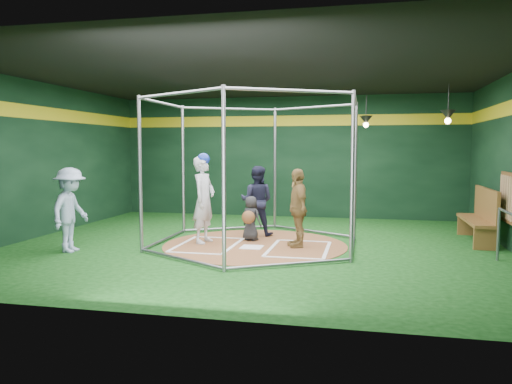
% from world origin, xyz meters
% --- Properties ---
extents(room_shell, '(10.10, 9.10, 3.53)m').
position_xyz_m(room_shell, '(0.00, 0.01, 1.75)').
color(room_shell, '#0C370D').
rests_on(room_shell, ground).
extents(clay_disc, '(3.80, 3.80, 0.01)m').
position_xyz_m(clay_disc, '(0.00, 0.00, 0.01)').
color(clay_disc, brown).
rests_on(clay_disc, ground).
extents(home_plate, '(0.43, 0.43, 0.01)m').
position_xyz_m(home_plate, '(0.00, -0.30, 0.02)').
color(home_plate, white).
rests_on(home_plate, clay_disc).
extents(batter_box_left, '(1.17, 1.77, 0.01)m').
position_xyz_m(batter_box_left, '(-0.95, -0.25, 0.02)').
color(batter_box_left, white).
rests_on(batter_box_left, clay_disc).
extents(batter_box_right, '(1.17, 1.77, 0.01)m').
position_xyz_m(batter_box_right, '(0.95, -0.25, 0.02)').
color(batter_box_right, white).
rests_on(batter_box_right, clay_disc).
extents(batting_cage, '(4.05, 4.67, 3.00)m').
position_xyz_m(batting_cage, '(-0.00, -0.00, 1.50)').
color(batting_cage, gray).
rests_on(batting_cage, ground).
extents(bat_rack, '(0.07, 1.25, 0.98)m').
position_xyz_m(bat_rack, '(4.93, 0.40, 1.05)').
color(bat_rack, brown).
rests_on(bat_rack, room_shell).
extents(pendant_lamp_near, '(0.34, 0.34, 0.90)m').
position_xyz_m(pendant_lamp_near, '(2.20, 3.60, 2.74)').
color(pendant_lamp_near, black).
rests_on(pendant_lamp_near, room_shell).
extents(pendant_lamp_far, '(0.34, 0.34, 0.90)m').
position_xyz_m(pendant_lamp_far, '(4.00, 2.00, 2.74)').
color(pendant_lamp_far, black).
rests_on(pendant_lamp_far, room_shell).
extents(batter_figure, '(0.53, 0.72, 1.89)m').
position_xyz_m(batter_figure, '(-1.11, 0.00, 0.95)').
color(batter_figure, '#BABAC1').
rests_on(batter_figure, clay_disc).
extents(visitor_leopard, '(0.71, 1.01, 1.59)m').
position_xyz_m(visitor_leopard, '(0.89, -0.01, 0.81)').
color(visitor_leopard, tan).
rests_on(visitor_leopard, clay_disc).
extents(catcher_figure, '(0.55, 0.62, 0.96)m').
position_xyz_m(catcher_figure, '(-0.19, 0.43, 0.50)').
color(catcher_figure, black).
rests_on(catcher_figure, clay_disc).
extents(umpire, '(0.78, 0.61, 1.59)m').
position_xyz_m(umpire, '(-0.21, 1.13, 0.81)').
color(umpire, black).
rests_on(umpire, clay_disc).
extents(bystander_blue, '(0.63, 1.07, 1.64)m').
position_xyz_m(bystander_blue, '(-3.34, -1.40, 0.82)').
color(bystander_blue, '#97ACC8').
rests_on(bystander_blue, ground).
extents(dugout_bench, '(0.46, 1.99, 1.16)m').
position_xyz_m(dugout_bench, '(4.64, 1.37, 0.59)').
color(dugout_bench, brown).
rests_on(dugout_bench, ground).
extents(steel_railing, '(0.05, 1.11, 0.96)m').
position_xyz_m(steel_railing, '(4.55, -0.98, 0.64)').
color(steel_railing, gray).
rests_on(steel_railing, ground).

